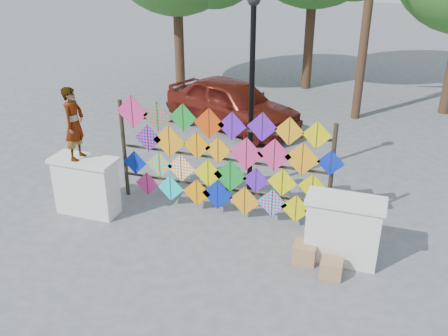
{
  "coord_description": "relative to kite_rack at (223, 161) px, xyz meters",
  "views": [
    {
      "loc": [
        3.15,
        -8.22,
        5.52
      ],
      "look_at": [
        0.14,
        0.6,
        1.14
      ],
      "focal_mm": 40.0,
      "sensor_mm": 36.0,
      "label": 1
    }
  ],
  "objects": [
    {
      "name": "parapet_right",
      "position": [
        2.62,
        -0.93,
        -0.58
      ],
      "size": [
        1.4,
        0.65,
        1.28
      ],
      "color": "silver",
      "rests_on": "ground"
    },
    {
      "name": "lamppost",
      "position": [
        0.22,
        1.27,
        1.47
      ],
      "size": [
        0.28,
        0.28,
        4.46
      ],
      "color": "black",
      "rests_on": "ground"
    },
    {
      "name": "ground",
      "position": [
        -0.08,
        -0.73,
        -1.23
      ],
      "size": [
        80.0,
        80.0,
        0.0
      ],
      "primitive_type": "plane",
      "color": "gray",
      "rests_on": "ground"
    },
    {
      "name": "sedan",
      "position": [
        -1.47,
        5.12,
        -0.46
      ],
      "size": [
        4.87,
        3.41,
        1.54
      ],
      "primitive_type": "imported",
      "rotation": [
        0.0,
        0.0,
        1.18
      ],
      "color": "#5C170F",
      "rests_on": "ground"
    },
    {
      "name": "kite_rack",
      "position": [
        0.0,
        0.0,
        0.0
      ],
      "size": [
        4.9,
        0.24,
        2.46
      ],
      "color": "black",
      "rests_on": "ground"
    },
    {
      "name": "cardboard_box_far",
      "position": [
        2.54,
        -1.49,
        -1.06
      ],
      "size": [
        0.38,
        0.35,
        0.32
      ],
      "primitive_type": "cube",
      "color": "#B07C55",
      "rests_on": "ground"
    },
    {
      "name": "vendor_woman",
      "position": [
        -2.88,
        -0.93,
        0.82
      ],
      "size": [
        0.39,
        0.57,
        1.52
      ],
      "primitive_type": "imported",
      "rotation": [
        0.0,
        0.0,
        1.62
      ],
      "color": "#99999E",
      "rests_on": "parapet_left"
    },
    {
      "name": "parapet_left",
      "position": [
        -2.78,
        -0.93,
        -0.58
      ],
      "size": [
        1.4,
        0.65,
        1.28
      ],
      "color": "silver",
      "rests_on": "ground"
    },
    {
      "name": "cardboard_box_near",
      "position": [
        2.01,
        -1.21,
        -1.04
      ],
      "size": [
        0.42,
        0.37,
        0.37
      ],
      "primitive_type": "cube",
      "color": "#B07C55",
      "rests_on": "ground"
    }
  ]
}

